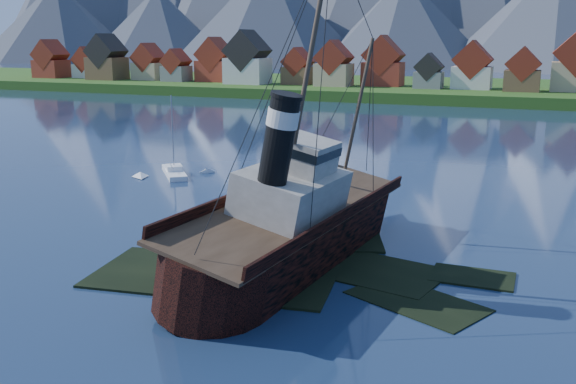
% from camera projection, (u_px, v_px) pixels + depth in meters
% --- Properties ---
extents(ground, '(1400.00, 1400.00, 0.00)m').
position_uv_depth(ground, '(261.00, 273.00, 48.68)').
color(ground, '#1B2D4B').
rests_on(ground, ground).
extents(shoal, '(31.71, 21.24, 1.14)m').
position_uv_depth(shoal, '(293.00, 271.00, 50.05)').
color(shoal, black).
rests_on(shoal, ground).
extents(shore_bank, '(600.00, 80.00, 3.20)m').
position_uv_depth(shore_bank, '(483.00, 95.00, 202.00)').
color(shore_bank, '#1C4112').
rests_on(shore_bank, ground).
extents(seawall, '(600.00, 2.50, 2.00)m').
position_uv_depth(seawall, '(469.00, 107.00, 167.73)').
color(seawall, '#3F3D38').
rests_on(seawall, ground).
extents(town, '(250.96, 16.69, 17.30)m').
position_uv_depth(town, '(367.00, 67.00, 195.87)').
color(town, maroon).
rests_on(town, ground).
extents(tugboat_wreck, '(7.50, 32.33, 25.62)m').
position_uv_depth(tugboat_wreck, '(295.00, 219.00, 51.53)').
color(tugboat_wreck, black).
rests_on(tugboat_wreck, ground).
extents(sailboat_a, '(7.31, 8.30, 10.84)m').
position_uv_depth(sailboat_a, '(174.00, 173.00, 83.63)').
color(sailboat_a, white).
rests_on(sailboat_a, ground).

